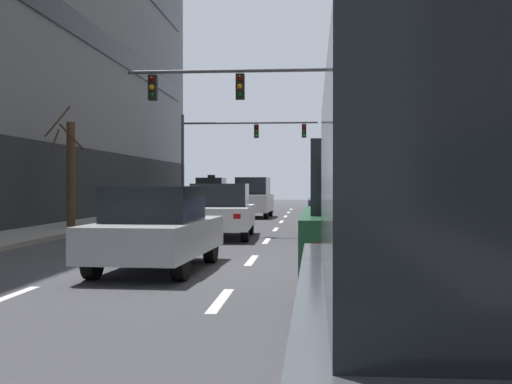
{
  "coord_description": "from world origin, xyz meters",
  "views": [
    {
      "loc": [
        2.87,
        -12.29,
        1.67
      ],
      "look_at": [
        -0.16,
        24.38,
        1.26
      ],
      "focal_mm": 45.87,
      "sensor_mm": 36.0,
      "label": 1
    }
  ],
  "objects_px": {
    "traffic_signal_1": "(231,142)",
    "street_tree_1": "(387,172)",
    "car_driving_0": "(253,198)",
    "car_parked_3": "(336,204)",
    "car_parked_1": "(371,225)",
    "pedestrian_1": "(462,210)",
    "traffic_signal_0": "(288,105)",
    "taxi_driving_2": "(211,195)",
    "street_tree_0": "(70,172)",
    "car_driving_3": "(221,211)",
    "car_parked_2": "(345,219)",
    "car_driving_1": "(156,229)"
  },
  "relations": [
    {
      "from": "traffic_signal_1",
      "to": "street_tree_0",
      "type": "bearing_deg",
      "value": -101.92
    },
    {
      "from": "traffic_signal_0",
      "to": "traffic_signal_1",
      "type": "height_order",
      "value": "traffic_signal_1"
    },
    {
      "from": "pedestrian_1",
      "to": "car_driving_3",
      "type": "bearing_deg",
      "value": 136.7
    },
    {
      "from": "car_parked_3",
      "to": "traffic_signal_1",
      "type": "xyz_separation_m",
      "value": [
        -5.84,
        19.53,
        3.32
      ]
    },
    {
      "from": "car_parked_1",
      "to": "car_driving_3",
      "type": "bearing_deg",
      "value": 108.23
    },
    {
      "from": "taxi_driving_2",
      "to": "street_tree_1",
      "type": "relative_size",
      "value": 1.0
    },
    {
      "from": "street_tree_1",
      "to": "pedestrian_1",
      "type": "relative_size",
      "value": 2.6
    },
    {
      "from": "taxi_driving_2",
      "to": "street_tree_1",
      "type": "bearing_deg",
      "value": -58.12
    },
    {
      "from": "taxi_driving_2",
      "to": "traffic_signal_0",
      "type": "height_order",
      "value": "traffic_signal_0"
    },
    {
      "from": "car_parked_3",
      "to": "traffic_signal_0",
      "type": "relative_size",
      "value": 0.52
    },
    {
      "from": "taxi_driving_2",
      "to": "car_parked_2",
      "type": "distance_m",
      "value": 24.67
    },
    {
      "from": "traffic_signal_1",
      "to": "street_tree_1",
      "type": "bearing_deg",
      "value": -62.9
    },
    {
      "from": "taxi_driving_2",
      "to": "traffic_signal_0",
      "type": "xyz_separation_m",
      "value": [
        5.34,
        -18.43,
        3.22
      ]
    },
    {
      "from": "car_driving_0",
      "to": "street_tree_1",
      "type": "xyz_separation_m",
      "value": [
        5.82,
        -7.61,
        1.14
      ]
    },
    {
      "from": "street_tree_1",
      "to": "car_parked_1",
      "type": "bearing_deg",
      "value": -97.44
    },
    {
      "from": "taxi_driving_2",
      "to": "pedestrian_1",
      "type": "xyz_separation_m",
      "value": [
        9.34,
        -25.27,
        0.07
      ]
    },
    {
      "from": "car_parked_1",
      "to": "car_driving_1",
      "type": "bearing_deg",
      "value": 140.0
    },
    {
      "from": "pedestrian_1",
      "to": "car_parked_2",
      "type": "bearing_deg",
      "value": 146.97
    },
    {
      "from": "traffic_signal_0",
      "to": "traffic_signal_1",
      "type": "distance_m",
      "value": 19.93
    },
    {
      "from": "car_driving_1",
      "to": "car_parked_1",
      "type": "distance_m",
      "value": 5.0
    },
    {
      "from": "car_driving_1",
      "to": "car_parked_2",
      "type": "distance_m",
      "value": 5.29
    },
    {
      "from": "car_parked_2",
      "to": "traffic_signal_1",
      "type": "distance_m",
      "value": 25.65
    },
    {
      "from": "car_driving_1",
      "to": "street_tree_1",
      "type": "distance_m",
      "value": 14.23
    },
    {
      "from": "car_parked_1",
      "to": "traffic_signal_1",
      "type": "bearing_deg",
      "value": 100.47
    },
    {
      "from": "street_tree_0",
      "to": "car_driving_3",
      "type": "bearing_deg",
      "value": -26.27
    },
    {
      "from": "car_driving_0",
      "to": "car_parked_1",
      "type": "relative_size",
      "value": 0.92
    },
    {
      "from": "car_parked_2",
      "to": "traffic_signal_0",
      "type": "xyz_separation_m",
      "value": [
        -1.56,
        5.25,
        3.45
      ]
    },
    {
      "from": "taxi_driving_2",
      "to": "pedestrian_1",
      "type": "distance_m",
      "value": 26.95
    },
    {
      "from": "taxi_driving_2",
      "to": "car_parked_3",
      "type": "xyz_separation_m",
      "value": [
        6.91,
        -18.49,
        0.01
      ]
    },
    {
      "from": "car_parked_2",
      "to": "car_parked_1",
      "type": "bearing_deg",
      "value": -89.99
    },
    {
      "from": "car_driving_0",
      "to": "street_tree_1",
      "type": "distance_m",
      "value": 9.65
    },
    {
      "from": "car_driving_1",
      "to": "traffic_signal_0",
      "type": "height_order",
      "value": "traffic_signal_0"
    },
    {
      "from": "street_tree_1",
      "to": "pedestrian_1",
      "type": "bearing_deg",
      "value": -88.21
    },
    {
      "from": "car_driving_3",
      "to": "street_tree_1",
      "type": "bearing_deg",
      "value": 41.64
    },
    {
      "from": "car_parked_3",
      "to": "traffic_signal_1",
      "type": "relative_size",
      "value": 0.51
    },
    {
      "from": "car_driving_1",
      "to": "street_tree_0",
      "type": "height_order",
      "value": "street_tree_0"
    },
    {
      "from": "car_parked_1",
      "to": "street_tree_0",
      "type": "xyz_separation_m",
      "value": [
        -9.56,
        13.92,
        1.02
      ]
    },
    {
      "from": "taxi_driving_2",
      "to": "street_tree_1",
      "type": "height_order",
      "value": "street_tree_1"
    },
    {
      "from": "car_parked_1",
      "to": "traffic_signal_0",
      "type": "bearing_deg",
      "value": 97.35
    },
    {
      "from": "car_driving_3",
      "to": "traffic_signal_1",
      "type": "height_order",
      "value": "traffic_signal_1"
    },
    {
      "from": "traffic_signal_1",
      "to": "street_tree_0",
      "type": "height_order",
      "value": "traffic_signal_1"
    },
    {
      "from": "street_tree_0",
      "to": "street_tree_1",
      "type": "xyz_separation_m",
      "value": [
        11.66,
        2.15,
        0.02
      ]
    },
    {
      "from": "street_tree_1",
      "to": "traffic_signal_0",
      "type": "bearing_deg",
      "value": -132.79
    },
    {
      "from": "traffic_signal_1",
      "to": "street_tree_1",
      "type": "height_order",
      "value": "traffic_signal_1"
    },
    {
      "from": "street_tree_1",
      "to": "car_driving_0",
      "type": "bearing_deg",
      "value": 127.39
    },
    {
      "from": "car_parked_2",
      "to": "traffic_signal_0",
      "type": "relative_size",
      "value": 0.53
    },
    {
      "from": "car_parked_3",
      "to": "car_parked_1",
      "type": "bearing_deg",
      "value": -90.0
    },
    {
      "from": "car_driving_3",
      "to": "traffic_signal_1",
      "type": "relative_size",
      "value": 0.53
    },
    {
      "from": "car_parked_3",
      "to": "street_tree_1",
      "type": "bearing_deg",
      "value": 62.4
    },
    {
      "from": "car_driving_3",
      "to": "street_tree_1",
      "type": "xyz_separation_m",
      "value": [
        5.72,
        5.09,
        1.32
      ]
    }
  ]
}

